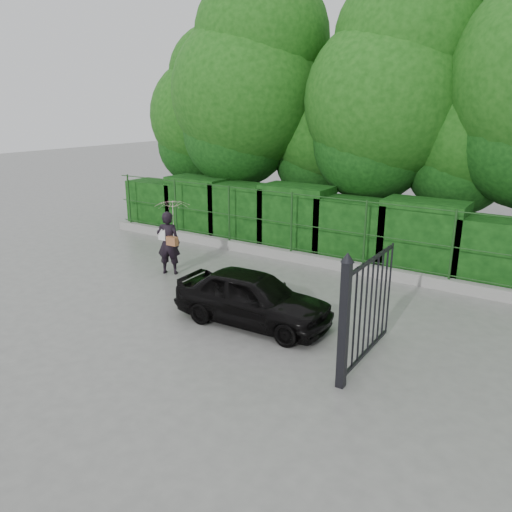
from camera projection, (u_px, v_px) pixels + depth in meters
The scene contains 8 objects.
ground at pixel (182, 305), 11.78m from camera, with size 80.00×80.00×0.00m, color gray.
kerb at pixel (279, 254), 15.33m from camera, with size 14.00×0.25×0.30m, color #9E9E99.
fence at pixel (286, 221), 14.91m from camera, with size 14.13×0.06×1.80m.
hedge at pixel (295, 221), 15.90m from camera, with size 14.20×1.20×2.13m.
trees at pixel (363, 102), 16.01m from camera, with size 17.10×6.15×8.08m.
gate at pixel (355, 312), 8.43m from camera, with size 0.22×2.33×2.36m.
woman at pixel (171, 226), 13.61m from camera, with size 1.00×0.94×2.10m.
car at pixel (253, 297), 10.67m from camera, with size 1.40×3.48×1.19m, color black.
Camera 1 is at (7.48, -8.15, 4.55)m, focal length 35.00 mm.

